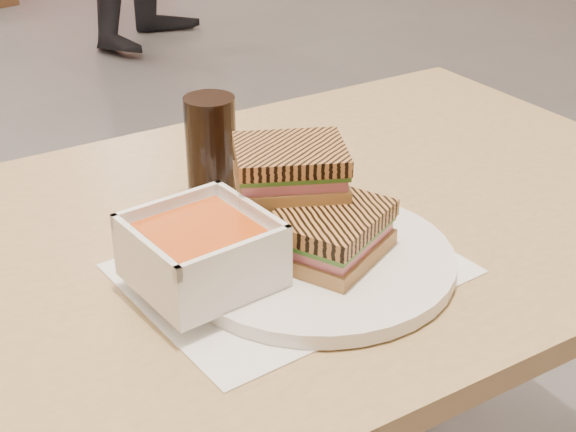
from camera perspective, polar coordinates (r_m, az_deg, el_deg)
main_table at (r=1.05m, az=-2.50°, el=-6.38°), size 1.26×0.81×0.75m
tray_liner at (r=0.91m, az=0.21°, el=-3.63°), size 0.35×0.27×0.00m
plate at (r=0.91m, az=1.96°, el=-3.00°), size 0.30×0.30×0.02m
soup_bowl at (r=0.85m, az=-5.93°, el=-2.62°), size 0.13×0.13×0.07m
panini_lower at (r=0.89m, az=2.90°, el=-1.17°), size 0.15×0.14×0.06m
panini_upper at (r=0.92m, az=0.16°, el=3.26°), size 0.15×0.15×0.05m
cola_glass at (r=1.04m, az=-5.29°, el=4.58°), size 0.06×0.06×0.13m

